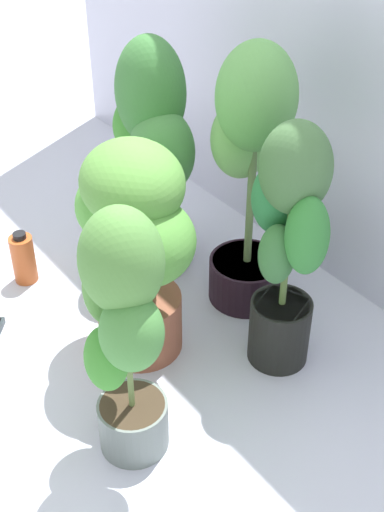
{
  "coord_description": "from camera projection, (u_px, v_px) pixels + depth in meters",
  "views": [
    {
      "loc": [
        1.43,
        -0.76,
        1.55
      ],
      "look_at": [
        0.07,
        0.25,
        0.31
      ],
      "focal_mm": 48.31,
      "sensor_mm": 36.0,
      "label": 1
    }
  ],
  "objects": [
    {
      "name": "ground_plane",
      "position": [
        117.0,
        352.0,
        2.21
      ],
      "size": [
        8.0,
        8.0,
        0.0
      ],
      "primitive_type": "plane",
      "color": "silver",
      "rests_on": "ground"
    },
    {
      "name": "potted_plant_back_center",
      "position": [
        250.0,
        162.0,
        2.15
      ],
      "size": [
        0.36,
        0.29,
        0.91
      ],
      "color": "black",
      "rests_on": "ground"
    },
    {
      "name": "nutrient_bottle",
      "position": [
        23.0,
        258.0,
        2.46
      ],
      "size": [
        0.08,
        0.08,
        0.2
      ],
      "color": "#C45625",
      "rests_on": "ground"
    },
    {
      "name": "potted_plant_back_right",
      "position": [
        287.0,
        239.0,
        1.93
      ],
      "size": [
        0.34,
        0.26,
        0.81
      ],
      "color": "black",
      "rests_on": "ground"
    },
    {
      "name": "potted_plant_back_left",
      "position": [
        153.0,
        144.0,
        2.34
      ],
      "size": [
        0.44,
        0.31,
        0.85
      ],
      "color": "#321D17",
      "rests_on": "ground"
    },
    {
      "name": "potted_plant_center",
      "position": [
        134.0,
        234.0,
        1.98
      ],
      "size": [
        0.55,
        0.43,
        0.72
      ],
      "color": "#9B543C",
      "rests_on": "ground"
    },
    {
      "name": "potted_plant_front_right",
      "position": [
        123.0,
        323.0,
        1.66
      ],
      "size": [
        0.32,
        0.23,
        0.77
      ],
      "color": "slate",
      "rests_on": "ground"
    }
  ]
}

